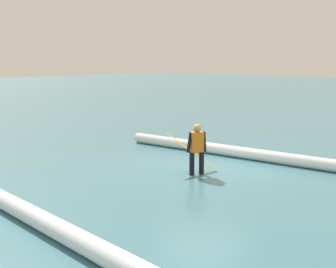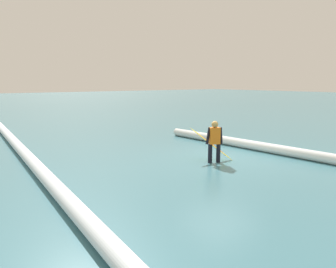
{
  "view_description": "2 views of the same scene",
  "coord_description": "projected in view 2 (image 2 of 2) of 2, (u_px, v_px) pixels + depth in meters",
  "views": [
    {
      "loc": [
        -8.59,
        10.27,
        3.1
      ],
      "look_at": [
        -0.68,
        2.13,
        1.34
      ],
      "focal_mm": 51.26,
      "sensor_mm": 36.0,
      "label": 1
    },
    {
      "loc": [
        -7.64,
        8.05,
        2.66
      ],
      "look_at": [
        -0.08,
        2.35,
        1.11
      ],
      "focal_mm": 34.48,
      "sensor_mm": 36.0,
      "label": 2
    }
  ],
  "objects": [
    {
      "name": "wave_crest_foreground",
      "position": [
        318.0,
        157.0,
        10.75
      ],
      "size": [
        14.0,
        1.35,
        0.36
      ],
      "primitive_type": "cylinder",
      "rotation": [
        0.0,
        1.57,
        0.07
      ],
      "color": "white",
      "rests_on": "ground_plane"
    },
    {
      "name": "wave_crest_midground",
      "position": [
        35.0,
        165.0,
        9.65
      ],
      "size": [
        21.09,
        1.97,
        0.36
      ],
      "primitive_type": "cylinder",
      "rotation": [
        0.0,
        1.57,
        -0.08
      ],
      "color": "white",
      "rests_on": "ground_plane"
    },
    {
      "name": "surfer",
      "position": [
        215.0,
        140.0,
        10.55
      ],
      "size": [
        0.34,
        0.55,
        1.39
      ],
      "rotation": [
        0.0,
        0.0,
        4.22
      ],
      "color": "black",
      "rests_on": "ground_plane"
    },
    {
      "name": "ground_plane",
      "position": [
        220.0,
        158.0,
        11.23
      ],
      "size": [
        144.0,
        144.0,
        0.0
      ],
      "primitive_type": "plane",
      "color": "#3E717E"
    },
    {
      "name": "surfboard",
      "position": [
        211.0,
        144.0,
        10.93
      ],
      "size": [
        1.16,
        1.26,
        1.14
      ],
      "color": "yellow",
      "rests_on": "ground_plane"
    }
  ]
}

